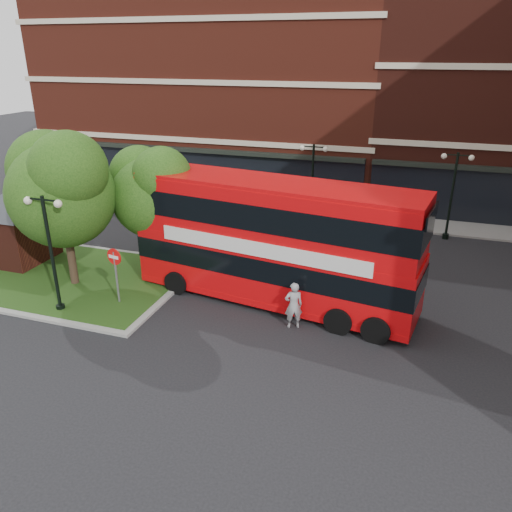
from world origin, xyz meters
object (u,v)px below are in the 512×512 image
(car_silver, at_px, (274,211))
(car_white, at_px, (333,208))
(woman, at_px, (294,305))
(bus, at_px, (274,234))

(car_silver, height_order, car_white, car_white)
(car_silver, xyz_separation_m, car_white, (3.56, 1.50, 0.13))
(woman, distance_m, car_white, 14.03)
(car_white, bearing_deg, bus, 178.49)
(bus, xyz_separation_m, car_white, (0.48, 12.00, -2.27))
(bus, bearing_deg, car_white, 96.27)
(car_silver, bearing_deg, bus, -160.69)
(woman, relative_size, car_silver, 0.51)
(woman, xyz_separation_m, car_silver, (-4.49, 12.50, -0.32))
(bus, bearing_deg, car_silver, 114.90)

